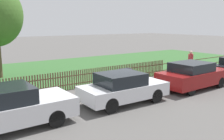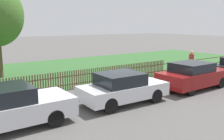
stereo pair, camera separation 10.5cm
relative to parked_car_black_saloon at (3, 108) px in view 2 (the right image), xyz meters
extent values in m
plane|color=#565451|center=(5.70, 1.11, -0.72)|extent=(120.00, 120.00, 0.00)
cube|color=#B2ADA3|center=(5.70, 1.21, -0.66)|extent=(37.53, 0.20, 0.12)
cube|color=#33602D|center=(5.70, 8.88, -0.71)|extent=(37.53, 11.12, 0.01)
cube|color=brown|center=(5.70, 3.34, -0.43)|extent=(37.53, 0.03, 0.05)
cube|color=brown|center=(5.70, 3.34, 0.01)|extent=(37.53, 0.03, 0.05)
cube|color=brown|center=(0.55, 3.32, -0.21)|extent=(0.06, 0.03, 1.02)
cube|color=brown|center=(0.68, 3.32, -0.21)|extent=(0.06, 0.03, 1.02)
cube|color=brown|center=(0.81, 3.32, -0.21)|extent=(0.06, 0.03, 1.02)
cube|color=brown|center=(0.94, 3.32, -0.21)|extent=(0.06, 0.03, 1.02)
cube|color=brown|center=(1.07, 3.32, -0.21)|extent=(0.06, 0.03, 1.02)
cube|color=brown|center=(1.20, 3.32, -0.21)|extent=(0.06, 0.03, 1.02)
cube|color=brown|center=(1.33, 3.32, -0.21)|extent=(0.06, 0.03, 1.02)
cube|color=brown|center=(1.46, 3.32, -0.21)|extent=(0.06, 0.03, 1.02)
cube|color=brown|center=(1.59, 3.32, -0.21)|extent=(0.06, 0.03, 1.02)
cube|color=brown|center=(1.72, 3.32, -0.21)|extent=(0.06, 0.03, 1.02)
cube|color=brown|center=(1.85, 3.32, -0.21)|extent=(0.06, 0.03, 1.02)
cube|color=brown|center=(1.98, 3.32, -0.21)|extent=(0.06, 0.03, 1.02)
cube|color=brown|center=(2.11, 3.32, -0.21)|extent=(0.06, 0.03, 1.02)
cube|color=brown|center=(2.24, 3.32, -0.21)|extent=(0.06, 0.03, 1.02)
cube|color=brown|center=(2.38, 3.32, -0.21)|extent=(0.06, 0.03, 1.02)
cube|color=brown|center=(2.51, 3.32, -0.21)|extent=(0.06, 0.03, 1.02)
cube|color=brown|center=(2.64, 3.32, -0.21)|extent=(0.06, 0.03, 1.02)
cube|color=brown|center=(2.77, 3.32, -0.21)|extent=(0.06, 0.03, 1.02)
cube|color=brown|center=(2.90, 3.32, -0.21)|extent=(0.06, 0.03, 1.02)
cube|color=brown|center=(3.03, 3.32, -0.21)|extent=(0.06, 0.03, 1.02)
cube|color=brown|center=(3.16, 3.32, -0.21)|extent=(0.06, 0.03, 1.02)
cube|color=brown|center=(3.29, 3.32, -0.21)|extent=(0.06, 0.03, 1.02)
cube|color=brown|center=(3.42, 3.32, -0.21)|extent=(0.06, 0.03, 1.02)
cube|color=brown|center=(3.55, 3.32, -0.21)|extent=(0.06, 0.03, 1.02)
cube|color=brown|center=(3.68, 3.32, -0.21)|extent=(0.06, 0.03, 1.02)
cube|color=brown|center=(3.81, 3.32, -0.21)|extent=(0.06, 0.03, 1.02)
cube|color=brown|center=(3.94, 3.32, -0.21)|extent=(0.06, 0.03, 1.02)
cube|color=brown|center=(4.07, 3.32, -0.21)|extent=(0.06, 0.03, 1.02)
cube|color=brown|center=(4.20, 3.32, -0.21)|extent=(0.06, 0.03, 1.02)
cube|color=brown|center=(4.33, 3.32, -0.21)|extent=(0.06, 0.03, 1.02)
cube|color=brown|center=(4.46, 3.32, -0.21)|extent=(0.06, 0.03, 1.02)
cube|color=brown|center=(4.59, 3.32, -0.21)|extent=(0.06, 0.03, 1.02)
cube|color=brown|center=(4.72, 3.32, -0.21)|extent=(0.06, 0.03, 1.02)
cube|color=brown|center=(4.85, 3.32, -0.21)|extent=(0.06, 0.03, 1.02)
cube|color=brown|center=(4.98, 3.32, -0.21)|extent=(0.06, 0.03, 1.02)
cube|color=brown|center=(5.11, 3.32, -0.21)|extent=(0.06, 0.03, 1.02)
cube|color=brown|center=(5.24, 3.32, -0.21)|extent=(0.06, 0.03, 1.02)
cube|color=brown|center=(5.37, 3.32, -0.21)|extent=(0.06, 0.03, 1.02)
cube|color=brown|center=(5.50, 3.32, -0.21)|extent=(0.06, 0.03, 1.02)
cube|color=brown|center=(5.63, 3.32, -0.21)|extent=(0.06, 0.03, 1.02)
cube|color=brown|center=(5.76, 3.32, -0.21)|extent=(0.06, 0.03, 1.02)
cube|color=brown|center=(5.89, 3.32, -0.21)|extent=(0.06, 0.03, 1.02)
cube|color=brown|center=(6.02, 3.32, -0.21)|extent=(0.06, 0.03, 1.02)
cube|color=brown|center=(6.15, 3.32, -0.21)|extent=(0.06, 0.03, 1.02)
cube|color=brown|center=(6.28, 3.32, -0.21)|extent=(0.06, 0.03, 1.02)
cube|color=brown|center=(6.41, 3.32, -0.21)|extent=(0.06, 0.03, 1.02)
cube|color=brown|center=(6.54, 3.32, -0.21)|extent=(0.06, 0.03, 1.02)
cube|color=brown|center=(6.67, 3.32, -0.21)|extent=(0.06, 0.03, 1.02)
cube|color=brown|center=(6.80, 3.32, -0.21)|extent=(0.06, 0.03, 1.02)
cube|color=brown|center=(6.93, 3.32, -0.21)|extent=(0.06, 0.03, 1.02)
cube|color=brown|center=(7.06, 3.32, -0.21)|extent=(0.06, 0.03, 1.02)
cube|color=brown|center=(7.19, 3.32, -0.21)|extent=(0.06, 0.03, 1.02)
cube|color=brown|center=(7.32, 3.32, -0.21)|extent=(0.06, 0.03, 1.02)
cube|color=brown|center=(7.45, 3.32, -0.21)|extent=(0.06, 0.03, 1.02)
cube|color=brown|center=(7.58, 3.32, -0.21)|extent=(0.06, 0.03, 1.02)
cube|color=brown|center=(7.71, 3.32, -0.21)|extent=(0.06, 0.03, 1.02)
cube|color=brown|center=(7.84, 3.32, -0.21)|extent=(0.06, 0.03, 1.02)
cube|color=brown|center=(7.98, 3.32, -0.21)|extent=(0.06, 0.03, 1.02)
cube|color=brown|center=(8.11, 3.32, -0.21)|extent=(0.06, 0.03, 1.02)
cube|color=brown|center=(8.24, 3.32, -0.21)|extent=(0.06, 0.03, 1.02)
cube|color=brown|center=(8.37, 3.32, -0.21)|extent=(0.06, 0.03, 1.02)
cube|color=brown|center=(8.50, 3.32, -0.21)|extent=(0.06, 0.03, 1.02)
cube|color=brown|center=(8.63, 3.32, -0.21)|extent=(0.06, 0.03, 1.02)
cube|color=brown|center=(8.76, 3.32, -0.21)|extent=(0.06, 0.03, 1.02)
cube|color=brown|center=(8.89, 3.32, -0.21)|extent=(0.06, 0.03, 1.02)
cube|color=brown|center=(9.02, 3.32, -0.21)|extent=(0.06, 0.03, 1.02)
cube|color=brown|center=(9.15, 3.32, -0.21)|extent=(0.06, 0.03, 1.02)
cube|color=brown|center=(9.28, 3.32, -0.21)|extent=(0.06, 0.03, 1.02)
cube|color=brown|center=(9.41, 3.32, -0.21)|extent=(0.06, 0.03, 1.02)
cube|color=brown|center=(9.54, 3.32, -0.21)|extent=(0.06, 0.03, 1.02)
cube|color=brown|center=(9.67, 3.32, -0.21)|extent=(0.06, 0.03, 1.02)
cube|color=brown|center=(9.80, 3.32, -0.21)|extent=(0.06, 0.03, 1.02)
cube|color=brown|center=(9.93, 3.32, -0.21)|extent=(0.06, 0.03, 1.02)
cube|color=brown|center=(10.06, 3.32, -0.21)|extent=(0.06, 0.03, 1.02)
cube|color=brown|center=(10.19, 3.32, -0.21)|extent=(0.06, 0.03, 1.02)
cube|color=brown|center=(10.32, 3.32, -0.21)|extent=(0.06, 0.03, 1.02)
cube|color=brown|center=(10.45, 3.32, -0.21)|extent=(0.06, 0.03, 1.02)
cube|color=brown|center=(10.58, 3.32, -0.21)|extent=(0.06, 0.03, 1.02)
cube|color=brown|center=(10.71, 3.32, -0.21)|extent=(0.06, 0.03, 1.02)
cube|color=brown|center=(10.84, 3.32, -0.21)|extent=(0.06, 0.03, 1.02)
cube|color=silver|center=(0.05, 0.00, -0.13)|extent=(4.48, 1.93, 0.66)
cylinder|color=black|center=(1.42, 0.88, -0.42)|extent=(0.61, 0.15, 0.60)
cylinder|color=black|center=(1.45, -0.84, -0.42)|extent=(0.61, 0.15, 0.60)
cube|color=silver|center=(4.91, -0.06, -0.16)|extent=(3.90, 1.81, 0.58)
cube|color=black|center=(4.72, -0.05, 0.38)|extent=(1.89, 1.60, 0.51)
cylinder|color=black|center=(6.12, 0.72, -0.41)|extent=(0.63, 0.15, 0.62)
cylinder|color=black|center=(6.09, -0.88, -0.41)|extent=(0.63, 0.15, 0.62)
cylinder|color=black|center=(3.73, 0.76, -0.41)|extent=(0.63, 0.15, 0.62)
cylinder|color=black|center=(3.70, -0.83, -0.41)|extent=(0.63, 0.15, 0.62)
cube|color=maroon|center=(9.55, -0.17, -0.12)|extent=(4.22, 1.93, 0.71)
cube|color=black|center=(9.34, -0.18, 0.47)|extent=(2.05, 1.69, 0.47)
cylinder|color=black|center=(10.82, 0.70, -0.43)|extent=(0.58, 0.16, 0.58)
cylinder|color=black|center=(10.87, -0.97, -0.43)|extent=(0.58, 0.16, 0.58)
cylinder|color=black|center=(8.24, 0.64, -0.43)|extent=(0.58, 0.16, 0.58)
cylinder|color=black|center=(8.28, -1.04, -0.43)|extent=(0.58, 0.16, 0.58)
cylinder|color=black|center=(13.13, 0.68, -0.42)|extent=(0.59, 0.16, 0.59)
cylinder|color=black|center=(7.17, 2.11, -0.43)|extent=(0.59, 0.14, 0.59)
cylinder|color=black|center=(5.93, 2.19, -0.43)|extent=(0.59, 0.14, 0.59)
ellipsoid|color=black|center=(6.55, 2.15, -0.08)|extent=(1.67, 0.78, 0.82)
ellipsoid|color=black|center=(6.93, 2.13, 0.14)|extent=(0.43, 0.87, 0.38)
cylinder|color=#2D3351|center=(12.35, 2.31, -0.32)|extent=(0.15, 0.15, 0.80)
cylinder|color=#2D3351|center=(12.36, 2.08, -0.32)|extent=(0.15, 0.15, 0.80)
cylinder|color=#B73338|center=(12.36, 2.19, 0.40)|extent=(0.34, 0.34, 0.63)
sphere|color=beige|center=(12.36, 2.19, 0.82)|extent=(0.22, 0.22, 0.22)
camera|label=1|loc=(-1.59, -8.38, 2.71)|focal=40.00mm
camera|label=2|loc=(-1.50, -8.44, 2.71)|focal=40.00mm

